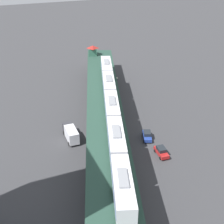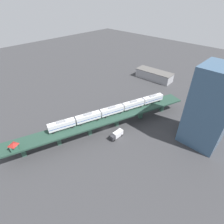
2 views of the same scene
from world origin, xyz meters
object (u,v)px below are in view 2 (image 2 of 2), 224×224
signal_hut (14,146)px  warehouse_building (154,75)px  street_car_red (112,111)px  subway_train (112,110)px  office_tower (211,108)px  street_car_blue (103,116)px  street_lamp (66,129)px  delivery_truck (117,135)px

signal_hut → warehouse_building: bearing=92.7°
signal_hut → street_car_red: signal_hut is taller
subway_train → office_tower: (37.31, 20.88, 8.68)m
street_car_blue → street_lamp: street_lamp is taller
street_car_blue → warehouse_building: size_ratio=0.16×
subway_train → street_car_blue: 11.96m
delivery_truck → office_tower: size_ratio=0.20×
subway_train → street_car_red: size_ratio=13.12×
warehouse_building → street_lamp: bearing=-86.1°
street_car_red → street_lamp: bearing=-94.3°
street_car_red → street_lamp: street_lamp is taller
subway_train → signal_hut: bearing=-104.2°
delivery_truck → street_lamp: street_lamp is taller
street_car_blue → street_car_red: size_ratio=1.04×
warehouse_building → office_tower: bearing=-39.2°
office_tower → warehouse_building: bearing=140.8°
street_lamp → signal_hut: bearing=-91.6°
street_car_blue → delivery_truck: bearing=-21.7°
office_tower → signal_hut: bearing=-126.8°
signal_hut → office_tower: (48.32, 64.55, 9.42)m
delivery_truck → office_tower: office_tower is taller
subway_train → signal_hut: 45.04m
delivery_truck → warehouse_building: warehouse_building is taller
delivery_truck → street_lamp: size_ratio=1.04×
delivery_truck → warehouse_building: (-24.41, 69.78, 1.65)m
street_car_red → warehouse_building: 56.84m
subway_train → signal_hut: (-11.01, -43.67, -0.74)m
street_car_blue → office_tower: size_ratio=0.13×
street_car_blue → office_tower: 52.59m
signal_hut → warehouse_building: signal_hut is taller
delivery_truck → signal_hut: bearing=-116.7°
street_car_red → warehouse_building: (-7.98, 56.23, 2.47)m
signal_hut → street_car_red: 52.53m
street_car_red → delivery_truck: delivery_truck is taller
warehouse_building → subway_train: bearing=-75.9°
warehouse_building → office_tower: office_tower is taller
street_lamp → office_tower: (47.71, 42.11, 13.89)m
subway_train → street_lamp: bearing=-116.1°
subway_train → street_lamp: (-10.40, -21.23, -5.22)m
street_car_blue → street_car_red: same height
signal_hut → office_tower: 81.18m
subway_train → warehouse_building: size_ratio=2.06×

